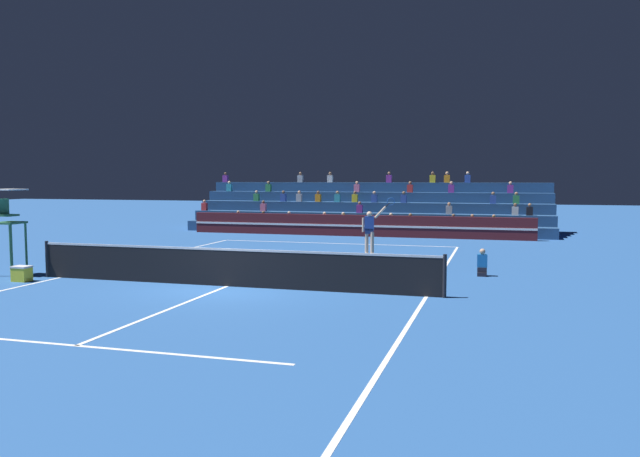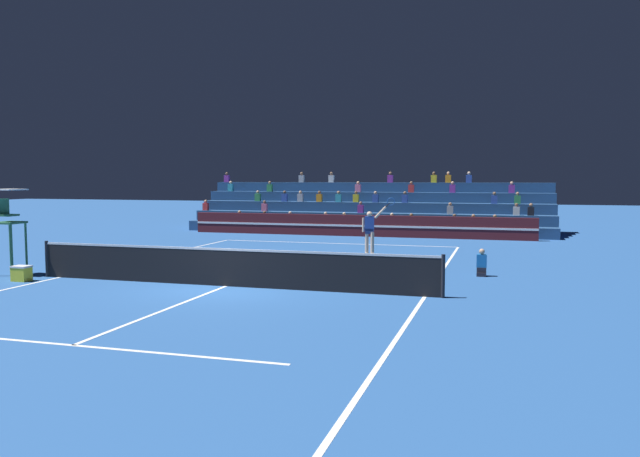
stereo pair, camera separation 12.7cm
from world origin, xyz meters
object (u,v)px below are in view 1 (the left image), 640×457
at_px(umpire_chair, 9,220).
at_px(equipment_cooler, 22,274).
at_px(ball_kid_courtside, 482,265).
at_px(tennis_player, 370,230).
at_px(tennis_ball, 411,266).

height_order(umpire_chair, equipment_cooler, umpire_chair).
height_order(umpire_chair, ball_kid_courtside, umpire_chair).
distance_m(ball_kid_courtside, tennis_player, 6.10).
relative_size(ball_kid_courtside, tennis_ball, 12.43).
distance_m(umpire_chair, ball_kid_courtside, 14.66).
relative_size(ball_kid_courtside, tennis_player, 0.36).
bearing_deg(tennis_ball, tennis_player, 124.78).
xyz_separation_m(umpire_chair, ball_kid_courtside, (14.07, 3.89, -1.39)).
distance_m(umpire_chair, equipment_cooler, 2.10).
bearing_deg(tennis_player, equipment_cooler, -133.47).
relative_size(umpire_chair, tennis_player, 1.15).
bearing_deg(umpire_chair, tennis_ball, 24.01).
relative_size(tennis_ball, equipment_cooler, 0.14).
bearing_deg(equipment_cooler, umpire_chair, 143.63).
xyz_separation_m(tennis_player, equipment_cooler, (-8.50, -8.97, -0.75)).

